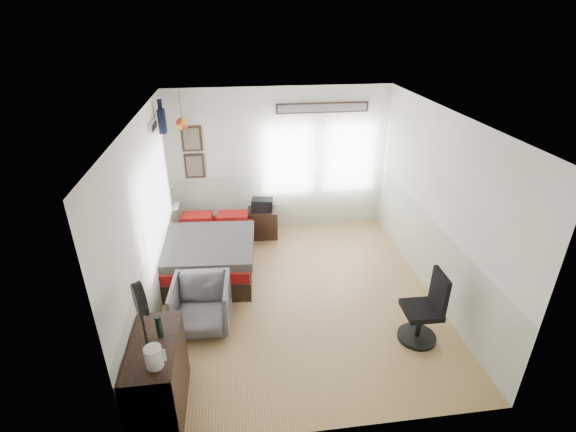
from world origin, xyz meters
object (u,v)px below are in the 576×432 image
object	(u,v)px
bed	(211,252)
armchair	(201,305)
nightstand	(263,223)
dresser	(158,378)
task_chair	(425,313)

from	to	relation	value
bed	armchair	bearing A→B (deg)	-88.83
armchair	nightstand	xyz separation A→B (m)	(1.00, 2.40, -0.08)
dresser	nightstand	bearing A→B (deg)	69.69
bed	dresser	world-z (taller)	dresser
nightstand	task_chair	size ratio (longest dim) A/B	0.54
armchair	nightstand	bearing A→B (deg)	70.69
armchair	task_chair	xyz separation A→B (m)	(2.84, -0.62, 0.06)
task_chair	dresser	bearing A→B (deg)	-167.23
task_chair	armchair	bearing A→B (deg)	168.70
nightstand	task_chair	world-z (taller)	task_chair
dresser	nightstand	world-z (taller)	dresser
dresser	task_chair	xyz separation A→B (m)	(3.20, 0.66, -0.04)
nightstand	task_chair	bearing A→B (deg)	-55.60
dresser	task_chair	size ratio (longest dim) A/B	1.00
bed	dresser	size ratio (longest dim) A/B	2.02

